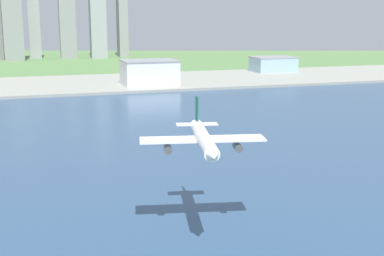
% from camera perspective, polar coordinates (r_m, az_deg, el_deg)
% --- Properties ---
extents(ground_plane, '(2400.00, 2400.00, 0.00)m').
position_cam_1_polar(ground_plane, '(336.83, -7.05, 0.60)').
color(ground_plane, '#5A834A').
extents(water_bay, '(840.00, 360.00, 0.15)m').
position_cam_1_polar(water_bay, '(279.39, -4.78, -1.71)').
color(water_bay, '#2D4C70').
rests_on(water_bay, ground).
extents(industrial_pier, '(840.00, 140.00, 2.50)m').
position_cam_1_polar(industrial_pier, '(522.34, -10.91, 4.68)').
color(industrial_pier, '#979A8F').
rests_on(industrial_pier, ground).
extents(airplane_landing, '(39.22, 43.56, 14.38)m').
position_cam_1_polar(airplane_landing, '(159.78, 1.25, -1.23)').
color(airplane_landing, white).
extents(warehouse_main, '(49.97, 38.88, 22.90)m').
position_cam_1_polar(warehouse_main, '(496.60, -4.59, 5.97)').
color(warehouse_main, white).
rests_on(warehouse_main, industrial_pier).
extents(warehouse_annex, '(47.53, 34.17, 16.83)m').
position_cam_1_polar(warehouse_annex, '(620.56, 8.70, 6.80)').
color(warehouse_annex, '#99BCD1').
rests_on(warehouse_annex, industrial_pier).
extents(distant_skyline, '(294.33, 58.13, 153.90)m').
position_cam_1_polar(distant_skyline, '(845.26, -16.01, 11.18)').
color(distant_skyline, gray).
rests_on(distant_skyline, ground).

